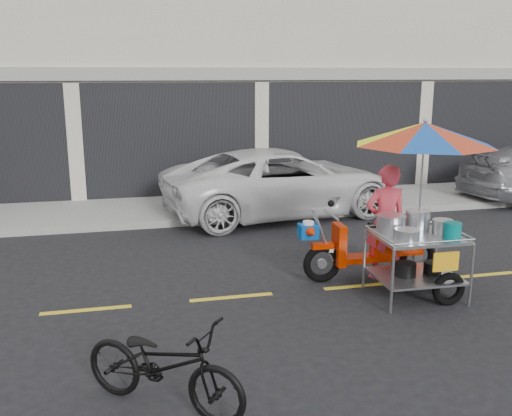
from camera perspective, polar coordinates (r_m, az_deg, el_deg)
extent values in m
plane|color=black|center=(8.81, 10.54, -7.67)|extent=(90.00, 90.00, 0.00)
cube|color=gray|center=(13.78, 1.47, 0.58)|extent=(45.00, 3.00, 0.15)
cube|color=beige|center=(18.34, -2.52, 16.11)|extent=(36.00, 8.00, 8.00)
cube|color=black|center=(14.48, 0.54, 6.73)|extent=(35.28, 0.06, 2.90)
cube|color=gray|center=(14.36, 0.57, 13.27)|extent=(36.00, 0.12, 0.30)
cube|color=gold|center=(8.81, 10.54, -7.64)|extent=(42.00, 0.10, 0.01)
imported|color=silver|center=(12.78, 2.68, 2.61)|extent=(5.66, 3.26, 1.49)
imported|color=black|center=(5.62, -9.24, -15.18)|extent=(1.75, 1.57, 0.92)
torus|color=black|center=(8.79, 6.62, -5.54)|extent=(0.60, 0.13, 0.60)
torus|color=black|center=(9.39, 15.84, -4.71)|extent=(0.60, 0.13, 0.60)
cylinder|color=#9EA0A5|center=(8.79, 6.62, -5.54)|extent=(0.15, 0.07, 0.15)
cylinder|color=#9EA0A5|center=(9.39, 15.84, -4.71)|extent=(0.15, 0.07, 0.15)
cube|color=#B92100|center=(8.70, 6.67, -3.76)|extent=(0.34, 0.13, 0.08)
cylinder|color=#9EA0A5|center=(8.65, 6.70, -2.76)|extent=(0.39, 0.06, 0.85)
cube|color=#B92100|center=(8.78, 8.30, -3.64)|extent=(0.13, 0.36, 0.63)
cube|color=#B92100|center=(9.03, 11.09, -4.90)|extent=(0.85, 0.31, 0.08)
cube|color=#B92100|center=(9.15, 13.90, -3.21)|extent=(0.80, 0.29, 0.42)
cube|color=black|center=(9.04, 13.39, -1.79)|extent=(0.69, 0.27, 0.11)
cylinder|color=#9EA0A5|center=(8.61, 7.55, -0.69)|extent=(0.05, 0.58, 0.04)
sphere|color=black|center=(8.80, 7.51, 0.46)|extent=(0.11, 0.11, 0.11)
cylinder|color=white|center=(8.76, 7.44, -4.17)|extent=(0.13, 0.13, 0.05)
cube|color=#044194|center=(8.56, 5.24, -2.32)|extent=(0.28, 0.24, 0.21)
cylinder|color=white|center=(8.53, 5.26, -1.50)|extent=(0.17, 0.17, 0.05)
cone|color=#B92100|center=(8.39, 5.60, -2.50)|extent=(0.19, 0.24, 0.19)
torus|color=black|center=(8.35, 18.70, -7.68)|extent=(0.49, 0.11, 0.49)
cylinder|color=#9EA0A5|center=(7.78, 13.47, -7.19)|extent=(0.04, 0.04, 0.90)
cylinder|color=#9EA0A5|center=(8.59, 10.78, -5.06)|extent=(0.04, 0.04, 0.90)
cylinder|color=#9EA0A5|center=(8.33, 20.75, -6.32)|extent=(0.04, 0.04, 0.90)
cylinder|color=#9EA0A5|center=(9.09, 17.56, -4.43)|extent=(0.04, 0.04, 0.90)
cube|color=#9EA0A5|center=(8.47, 15.62, -6.55)|extent=(1.18, 0.97, 0.03)
cube|color=#9EA0A5|center=(8.29, 15.87, -2.77)|extent=(1.18, 0.97, 0.04)
cylinder|color=#9EA0A5|center=(7.88, 17.49, -3.26)|extent=(1.16, 0.05, 0.03)
cylinder|color=#9EA0A5|center=(8.68, 14.46, -1.53)|extent=(1.16, 0.05, 0.03)
cylinder|color=#9EA0A5|center=(8.03, 12.23, -2.63)|extent=(0.04, 0.95, 0.03)
cylinder|color=#9EA0A5|center=(8.56, 19.35, -2.09)|extent=(0.04, 0.95, 0.03)
cylinder|color=#9EA0A5|center=(8.87, 14.22, -5.55)|extent=(0.06, 0.79, 0.04)
cylinder|color=#9EA0A5|center=(8.71, 14.42, -2.27)|extent=(0.06, 0.79, 0.04)
cube|color=orange|center=(8.01, 18.46, -5.11)|extent=(0.37, 0.03, 0.26)
cylinder|color=#B7B7BC|center=(8.30, 13.33, -1.62)|extent=(0.41, 0.41, 0.23)
cylinder|color=#B7B7BC|center=(8.50, 15.85, -1.26)|extent=(0.35, 0.35, 0.28)
cylinder|color=#B7B7BC|center=(8.50, 18.15, -1.81)|extent=(0.29, 0.29, 0.17)
cylinder|color=#B7B7BC|center=(7.99, 14.86, -2.67)|extent=(0.34, 0.34, 0.13)
cylinder|color=#036F6E|center=(8.22, 19.06, -2.16)|extent=(0.24, 0.24, 0.23)
cylinder|color=black|center=(8.36, 14.70, -5.94)|extent=(0.30, 0.30, 0.19)
cylinder|color=black|center=(8.56, 17.24, -5.74)|extent=(0.26, 0.26, 0.17)
cylinder|color=#9EA0A5|center=(8.23, 16.21, 2.75)|extent=(0.03, 0.03, 1.58)
sphere|color=#9EA0A5|center=(8.13, 16.59, 8.38)|extent=(0.06, 0.06, 0.06)
imported|color=#E23C4D|center=(8.98, 12.80, -1.39)|extent=(0.66, 0.44, 1.79)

